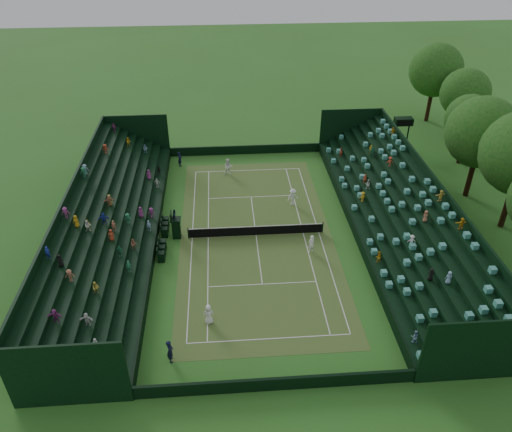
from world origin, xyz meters
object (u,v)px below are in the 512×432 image
(umpire_chair, at_px, (176,226))
(player_near_east, at_px, (311,244))
(player_near_west, at_px, (209,314))
(player_far_west, at_px, (228,167))
(tennis_net, at_px, (256,230))
(player_far_east, at_px, (293,197))

(umpire_chair, height_order, player_near_east, umpire_chair)
(umpire_chair, height_order, player_near_west, umpire_chair)
(player_near_west, height_order, player_near_east, player_near_east)
(player_near_east, relative_size, player_far_west, 0.93)
(tennis_net, bearing_deg, player_near_east, -31.64)
(player_near_west, xyz_separation_m, player_near_east, (8.32, 7.43, 0.03))
(tennis_net, relative_size, player_far_west, 6.55)
(player_far_west, bearing_deg, player_far_east, -47.95)
(player_near_west, distance_m, player_near_east, 11.15)
(player_far_east, bearing_deg, player_near_east, -106.54)
(umpire_chair, height_order, player_far_east, umpire_chair)
(player_far_east, bearing_deg, player_far_west, 112.24)
(umpire_chair, bearing_deg, player_near_east, -14.69)
(tennis_net, xyz_separation_m, umpire_chair, (-6.79, 0.25, 0.67))
(player_near_east, height_order, player_far_west, player_far_west)
(player_near_east, bearing_deg, player_far_west, -89.05)
(tennis_net, xyz_separation_m, player_near_west, (-3.99, -10.10, 0.27))
(tennis_net, relative_size, player_near_east, 7.06)
(tennis_net, height_order, player_near_east, player_near_east)
(umpire_chair, bearing_deg, tennis_net, -2.12)
(umpire_chair, distance_m, player_near_east, 11.50)
(player_near_east, relative_size, player_far_east, 0.98)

